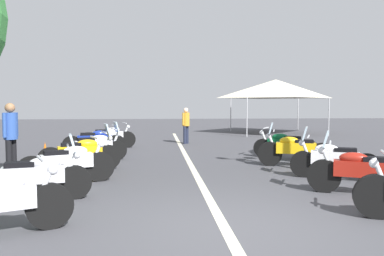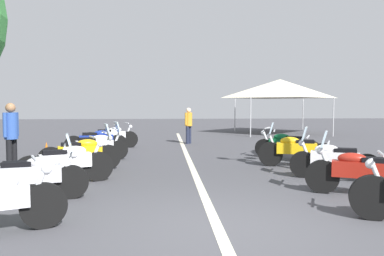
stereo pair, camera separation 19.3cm
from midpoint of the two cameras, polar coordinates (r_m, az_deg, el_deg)
name	(u,v)px [view 1 (the left image)]	position (r m, az deg, el deg)	size (l,w,h in m)	color
ground_plane	(225,229)	(5.42, 3.98, -14.97)	(80.00, 80.00, 0.00)	#424247
lane_centre_stripe	(190,164)	(10.97, -0.77, -5.44)	(23.02, 0.16, 0.01)	beige
motorcycle_left_row_1	(36,176)	(7.28, -23.27, -6.71)	(0.75, 1.95, 1.20)	black
motorcycle_left_row_2	(68,163)	(8.61, -18.88, -5.03)	(1.03, 1.94, 1.01)	black
motorcycle_left_row_3	(81,153)	(10.19, -16.92, -3.63)	(0.89, 2.04, 1.22)	black
motorcycle_left_row_4	(95,146)	(11.86, -14.96, -2.68)	(0.94, 1.96, 1.19)	black
motorcycle_left_row_5	(95,141)	(13.60, -14.86, -1.87)	(0.81, 2.13, 1.00)	black
motorcycle_left_row_6	(108,137)	(15.11, -12.90, -1.29)	(0.90, 2.13, 1.01)	black
motorcycle_right_row_1	(362,171)	(7.84, 23.66, -5.94)	(1.06, 1.91, 1.21)	black
motorcycle_right_row_2	(333,159)	(9.29, 20.03, -4.44)	(1.02, 1.88, 1.20)	black
motorcycle_right_row_3	(295,149)	(10.80, 14.77, -3.16)	(0.91, 2.02, 1.23)	black
motorcycle_right_row_4	(285,145)	(12.37, 13.45, -2.45)	(1.19, 1.87, 0.98)	black
traffic_cone_1	(45,153)	(11.98, -21.74, -3.54)	(0.36, 0.36, 0.61)	orange
bystander_0	(11,133)	(10.25, -26.23, -0.63)	(0.51, 0.32, 1.76)	black
bystander_1	(186,123)	(16.53, -1.26, 0.79)	(0.45, 0.35, 1.58)	#1E2338
event_tent	(276,89)	(22.94, 12.30, 5.81)	(5.01, 5.01, 3.20)	beige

